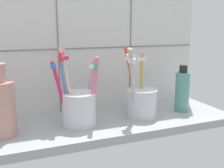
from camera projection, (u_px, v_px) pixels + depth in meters
The scene contains 6 objects.
counter_slab at pixel (111, 123), 70.87cm from camera, with size 64.00×22.00×2.00cm, color #9EA3A8.
tile_wall_back at pixel (95, 37), 77.15cm from camera, with size 64.00×2.20×45.00cm.
toothbrush_cup_left at pixel (79, 105), 65.80cm from camera, with size 12.35×10.65×18.80cm.
toothbrush_cup_right at pixel (141, 100), 71.95cm from camera, with size 9.54×8.97×18.45cm.
ceramic_vase at pixel (0, 106), 58.74cm from camera, with size 6.44×6.44×15.94cm.
soap_bottle at pixel (182, 91), 76.36cm from camera, with size 3.90×3.90×12.95cm.
Camera 1 is at (-24.89, -62.32, 25.90)cm, focal length 43.97 mm.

